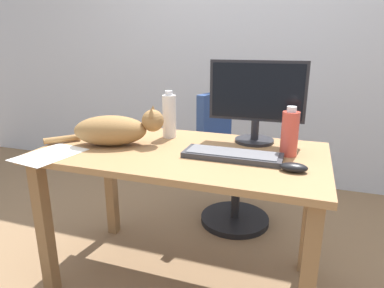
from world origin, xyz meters
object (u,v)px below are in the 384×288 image
monitor (257,99)px  computer_mouse (294,167)px  keyboard (232,155)px  cat (115,129)px  office_chair (230,169)px  water_bottle (290,133)px  spray_bottle (169,116)px

monitor → computer_mouse: size_ratio=4.37×
keyboard → computer_mouse: bearing=-17.4°
cat → computer_mouse: size_ratio=5.32×
cat → computer_mouse: 0.88m
monitor → computer_mouse: (0.22, -0.37, -0.21)m
office_chair → keyboard: size_ratio=2.08×
monitor → keyboard: size_ratio=1.09×
monitor → water_bottle: (0.18, -0.16, -0.12)m
computer_mouse → water_bottle: bearing=99.7°
office_chair → water_bottle: water_bottle is taller
office_chair → cat: 0.96m
water_bottle → computer_mouse: bearing=-80.3°
office_chair → monitor: monitor is taller
water_bottle → office_chair: bearing=122.5°
keyboard → spray_bottle: spray_bottle is taller
computer_mouse → spray_bottle: (-0.67, 0.31, 0.10)m
office_chair → monitor: bearing=-64.6°
monitor → cat: bearing=-156.9°
monitor → office_chair: bearing=115.4°
office_chair → cat: bearing=-120.1°
cat → water_bottle: 0.84m
monitor → spray_bottle: size_ratio=1.90×
keyboard → cat: 0.60m
monitor → water_bottle: 0.27m
monitor → keyboard: 0.36m
monitor → keyboard: bearing=-100.7°
computer_mouse → water_bottle: (-0.04, 0.20, 0.09)m
keyboard → spray_bottle: 0.47m
cat → water_bottle: bearing=7.9°
computer_mouse → monitor: bearing=120.3°
spray_bottle → cat: bearing=-131.7°
water_bottle → keyboard: bearing=-152.7°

